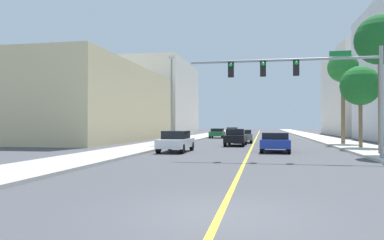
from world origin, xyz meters
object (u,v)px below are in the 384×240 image
(car_red, at_px, (233,132))
(car_blue, at_px, (275,141))
(car_black, at_px, (236,137))
(palm_near, at_px, (380,41))
(traffic_signal_mast, at_px, (310,77))
(palm_mid, at_px, (360,86))
(car_white, at_px, (176,141))
(street_lamp, at_px, (171,95))
(car_green, at_px, (217,133))
(palm_far, at_px, (343,69))
(car_gray, at_px, (243,136))

(car_red, bearing_deg, car_blue, -81.43)
(car_black, bearing_deg, palm_near, -41.51)
(traffic_signal_mast, bearing_deg, car_black, 111.63)
(palm_mid, bearing_deg, traffic_signal_mast, -116.53)
(traffic_signal_mast, height_order, palm_near, palm_near)
(palm_near, xyz_separation_m, car_white, (-12.88, 0.44, -6.23))
(traffic_signal_mast, xyz_separation_m, street_lamp, (-10.43, 11.09, 0.03))
(car_black, bearing_deg, car_blue, -63.92)
(car_black, distance_m, car_white, 8.89)
(car_black, relative_size, car_white, 1.10)
(car_black, bearing_deg, car_green, 103.19)
(traffic_signal_mast, xyz_separation_m, palm_far, (4.86, 15.95, 2.65))
(car_gray, xyz_separation_m, car_white, (-3.89, -13.74, 0.03))
(palm_far, relative_size, car_red, 2.04)
(car_black, distance_m, car_green, 18.30)
(palm_near, height_order, palm_far, palm_far)
(car_blue, bearing_deg, palm_far, 59.97)
(palm_near, xyz_separation_m, car_red, (-11.70, 34.04, -6.25))
(car_gray, distance_m, car_blue, 12.67)
(car_black, bearing_deg, street_lamp, -167.37)
(traffic_signal_mast, xyz_separation_m, palm_near, (4.53, 3.62, 2.55))
(traffic_signal_mast, relative_size, palm_far, 1.19)
(palm_far, height_order, car_red, palm_far)
(car_blue, bearing_deg, car_black, 116.87)
(car_red, bearing_deg, palm_near, -72.14)
(traffic_signal_mast, bearing_deg, palm_near, 38.60)
(street_lamp, relative_size, car_blue, 1.81)
(palm_mid, relative_size, palm_far, 0.74)
(palm_far, height_order, car_blue, palm_far)
(palm_near, distance_m, car_white, 14.32)
(traffic_signal_mast, bearing_deg, car_gray, 104.10)
(car_red, distance_m, car_gray, 20.04)
(palm_far, bearing_deg, car_green, 133.73)
(street_lamp, xyz_separation_m, car_gray, (5.96, 6.71, -3.75))
(palm_near, bearing_deg, car_white, 178.04)
(car_blue, bearing_deg, palm_near, -14.48)
(car_black, height_order, car_blue, car_black)
(car_black, relative_size, car_red, 1.08)
(street_lamp, bearing_deg, car_red, 83.01)
(car_green, distance_m, car_gray, 13.03)
(palm_near, bearing_deg, traffic_signal_mast, -141.40)
(traffic_signal_mast, xyz_separation_m, car_black, (-4.85, 12.23, -3.67))
(car_blue, bearing_deg, traffic_signal_mast, -70.99)
(palm_mid, relative_size, car_black, 1.39)
(car_gray, bearing_deg, palm_far, -14.01)
(traffic_signal_mast, distance_m, street_lamp, 15.22)
(car_red, relative_size, car_gray, 0.96)
(palm_mid, height_order, car_white, palm_mid)
(traffic_signal_mast, bearing_deg, car_blue, 107.17)
(traffic_signal_mast, height_order, car_green, traffic_signal_mast)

